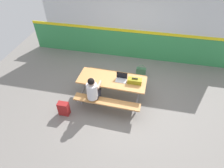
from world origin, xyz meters
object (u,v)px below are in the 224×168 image
at_px(backpack_dark, 64,108).
at_px(picnic_table_main, 112,83).
at_px(laptop_silver, 121,79).
at_px(toolbox_grey, 135,81).
at_px(tote_bag_bright, 141,72).
at_px(student_nearer, 93,90).

bearing_deg(backpack_dark, picnic_table_main, 37.91).
xyz_separation_m(picnic_table_main, laptop_silver, (0.27, 0.03, 0.21)).
height_order(toolbox_grey, tote_bag_bright, toolbox_grey).
bearing_deg(student_nearer, tote_bag_bright, 55.30).
bearing_deg(toolbox_grey, laptop_silver, 172.49).
xyz_separation_m(laptop_silver, backpack_dark, (-1.49, -0.97, -0.57)).
distance_m(laptop_silver, toolbox_grey, 0.40).
relative_size(laptop_silver, toolbox_grey, 0.82).
distance_m(picnic_table_main, toolbox_grey, 0.71).
bearing_deg(tote_bag_bright, student_nearer, -124.70).
xyz_separation_m(student_nearer, backpack_dark, (-0.79, -0.40, -0.49)).
xyz_separation_m(student_nearer, toolbox_grey, (1.09, 0.52, 0.10)).
bearing_deg(backpack_dark, student_nearer, 27.09).
relative_size(student_nearer, laptop_silver, 3.68).
height_order(picnic_table_main, laptop_silver, laptop_silver).
bearing_deg(picnic_table_main, tote_bag_bright, 56.94).
distance_m(student_nearer, laptop_silver, 0.91).
xyz_separation_m(student_nearer, tote_bag_bright, (1.22, 1.76, -0.51)).
distance_m(toolbox_grey, backpack_dark, 2.18).
relative_size(student_nearer, tote_bag_bright, 2.81).
distance_m(picnic_table_main, tote_bag_bright, 1.50).
distance_m(backpack_dark, tote_bag_bright, 2.95).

